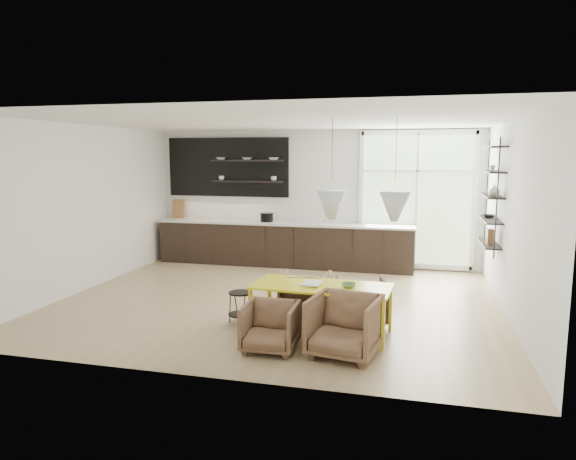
# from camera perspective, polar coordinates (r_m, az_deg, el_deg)

# --- Properties ---
(room) EXTENTS (7.02, 6.01, 2.91)m
(room) POSITION_cam_1_polar(r_m,az_deg,el_deg) (9.15, 4.16, 2.60)
(room) COLOR tan
(room) RESTS_ON ground
(kitchen_run) EXTENTS (5.54, 0.69, 2.75)m
(kitchen_run) POSITION_cam_1_polar(r_m,az_deg,el_deg) (11.08, -0.96, -0.87)
(kitchen_run) COLOR black
(kitchen_run) RESTS_ON ground
(right_shelving) EXTENTS (0.26, 1.22, 1.90)m
(right_shelving) POSITION_cam_1_polar(r_m,az_deg,el_deg) (9.16, 21.69, 3.23)
(right_shelving) COLOR black
(right_shelving) RESTS_ON ground
(dining_table) EXTENTS (1.87, 0.94, 0.66)m
(dining_table) POSITION_cam_1_polar(r_m,az_deg,el_deg) (6.86, 3.74, -6.51)
(dining_table) COLOR yellow
(dining_table) RESTS_ON ground
(armchair_back_left) EXTENTS (0.79, 0.81, 0.68)m
(armchair_back_left) POSITION_cam_1_polar(r_m,az_deg,el_deg) (7.57, 1.96, -7.28)
(armchair_back_left) COLOR brown
(armchair_back_left) RESTS_ON ground
(armchair_back_right) EXTENTS (0.83, 0.84, 0.65)m
(armchair_back_right) POSITION_cam_1_polar(r_m,az_deg,el_deg) (7.45, 8.12, -7.72)
(armchair_back_right) COLOR brown
(armchair_back_right) RESTS_ON ground
(armchair_front_left) EXTENTS (0.65, 0.67, 0.60)m
(armchair_front_left) POSITION_cam_1_polar(r_m,az_deg,el_deg) (6.37, -1.99, -10.70)
(armchair_front_left) COLOR brown
(armchair_front_left) RESTS_ON ground
(armchair_front_right) EXTENTS (0.91, 0.92, 0.73)m
(armchair_front_right) POSITION_cam_1_polar(r_m,az_deg,el_deg) (6.22, 6.28, -10.56)
(armchair_front_right) COLOR brown
(armchair_front_right) RESTS_ON ground
(wire_stool) EXTENTS (0.36, 0.36, 0.45)m
(wire_stool) POSITION_cam_1_polar(r_m,az_deg,el_deg) (7.39, -5.30, -8.09)
(wire_stool) COLOR black
(wire_stool) RESTS_ON ground
(table_book) EXTENTS (0.26, 0.34, 0.03)m
(table_book) POSITION_cam_1_polar(r_m,az_deg,el_deg) (6.90, 1.70, -5.89)
(table_book) COLOR white
(table_book) RESTS_ON dining_table
(table_bowl) EXTENTS (0.23, 0.23, 0.06)m
(table_bowl) POSITION_cam_1_polar(r_m,az_deg,el_deg) (6.76, 6.77, -6.12)
(table_bowl) COLOR #658C59
(table_bowl) RESTS_ON dining_table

